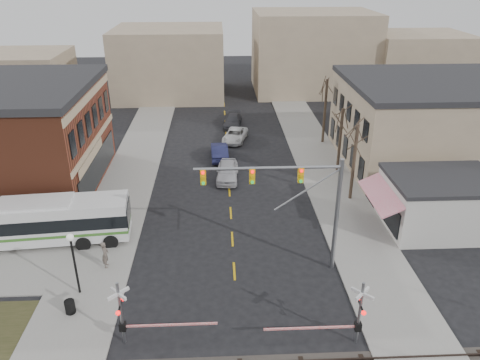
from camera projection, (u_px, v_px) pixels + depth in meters
name	position (u px, v px, depth m)	size (l,w,h in m)	color
ground	(235.00, 290.00, 29.65)	(160.00, 160.00, 0.00)	black
sidewalk_west	(134.00, 166.00, 47.28)	(5.00, 60.00, 0.12)	gray
sidewalk_east	(320.00, 163.00, 48.10)	(5.00, 60.00, 0.12)	gray
tan_building	(446.00, 122.00, 46.85)	(20.30, 15.30, 8.50)	gray
awning_shop	(440.00, 203.00, 35.74)	(9.74, 6.20, 4.30)	beige
tree_east_a	(354.00, 162.00, 39.45)	(0.28, 0.28, 6.75)	#382B21
tree_east_b	(340.00, 140.00, 44.98)	(0.28, 0.28, 6.30)	#382B21
tree_east_c	(325.00, 111.00, 52.03)	(0.28, 0.28, 7.20)	#382B21
transit_bus	(38.00, 221.00, 33.79)	(13.09, 3.97, 3.32)	silver
traffic_signal_mast	(298.00, 194.00, 29.31)	(9.22, 0.30, 8.00)	gray
rr_crossing_west	(129.00, 314.00, 24.82)	(5.60, 1.36, 4.00)	gray
rr_crossing_east	(352.00, 314.00, 24.79)	(5.60, 1.36, 4.00)	gray
street_lamp	(73.00, 251.00, 27.99)	(0.44, 0.44, 4.25)	black
trash_bin	(70.00, 307.00, 27.44)	(0.60, 0.60, 0.82)	black
car_a	(227.00, 171.00, 44.32)	(1.97, 4.90, 1.67)	#B8B7BC
car_b	(219.00, 151.00, 49.00)	(1.69, 4.85, 1.60)	#1A1D43
car_c	(235.00, 135.00, 53.83)	(2.27, 4.92, 1.37)	silver
car_d	(233.00, 121.00, 58.51)	(2.00, 4.92, 1.43)	#39393D
pedestrian_near	(105.00, 255.00, 31.36)	(0.69, 0.46, 1.91)	#5F544C
pedestrian_far	(82.00, 219.00, 35.88)	(0.81, 0.63, 1.66)	#312E51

